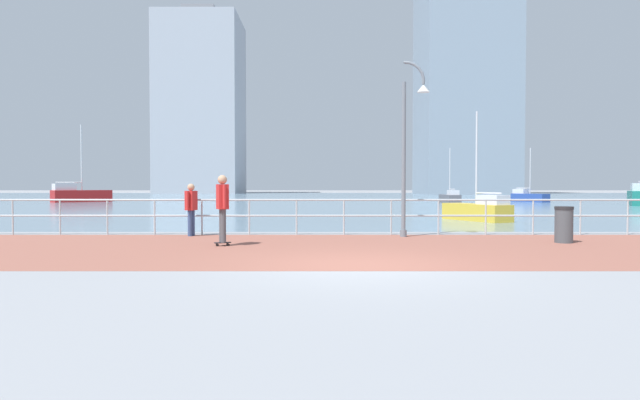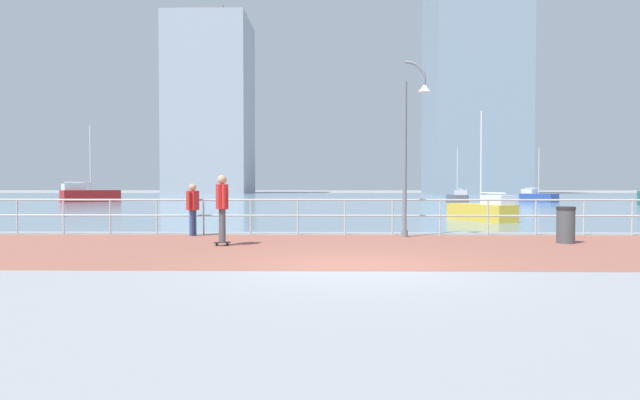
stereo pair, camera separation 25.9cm
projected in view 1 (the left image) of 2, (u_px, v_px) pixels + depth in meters
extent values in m
plane|color=gray|center=(327.00, 201.00, 49.74)|extent=(220.00, 220.00, 0.00)
cube|color=#935647|center=(350.00, 248.00, 12.51)|extent=(28.00, 6.73, 0.01)
cube|color=#6B899E|center=(326.00, 198.00, 60.85)|extent=(180.00, 88.00, 0.00)
cylinder|color=#B2BCC1|center=(12.00, 217.00, 15.85)|extent=(0.05, 0.05, 1.04)
cylinder|color=#B2BCC1|center=(60.00, 217.00, 15.85)|extent=(0.05, 0.05, 1.04)
cylinder|color=#B2BCC1|center=(107.00, 217.00, 15.85)|extent=(0.05, 0.05, 1.04)
cylinder|color=#B2BCC1|center=(154.00, 217.00, 15.85)|extent=(0.05, 0.05, 1.04)
cylinder|color=#B2BCC1|center=(202.00, 217.00, 15.85)|extent=(0.05, 0.05, 1.04)
cylinder|color=#B2BCC1|center=(249.00, 217.00, 15.86)|extent=(0.05, 0.05, 1.04)
cylinder|color=#B2BCC1|center=(296.00, 217.00, 15.86)|extent=(0.05, 0.05, 1.04)
cylinder|color=#B2BCC1|center=(343.00, 217.00, 15.86)|extent=(0.05, 0.05, 1.04)
cylinder|color=#B2BCC1|center=(391.00, 217.00, 15.86)|extent=(0.05, 0.05, 1.04)
cylinder|color=#B2BCC1|center=(438.00, 217.00, 15.86)|extent=(0.05, 0.05, 1.04)
cylinder|color=#B2BCC1|center=(485.00, 217.00, 15.86)|extent=(0.05, 0.05, 1.04)
cylinder|color=#B2BCC1|center=(533.00, 217.00, 15.86)|extent=(0.05, 0.05, 1.04)
cylinder|color=#B2BCC1|center=(580.00, 217.00, 15.86)|extent=(0.05, 0.05, 1.04)
cylinder|color=#B2BCC1|center=(627.00, 217.00, 15.86)|extent=(0.05, 0.05, 1.04)
cylinder|color=#B2BCC1|center=(343.00, 200.00, 15.84)|extent=(25.20, 0.06, 0.06)
cylinder|color=#B2BCC1|center=(343.00, 216.00, 15.86)|extent=(25.20, 0.06, 0.06)
cylinder|color=slate|center=(403.00, 233.00, 15.27)|extent=(0.19, 0.19, 0.20)
cylinder|color=slate|center=(403.00, 160.00, 15.21)|extent=(0.12, 0.12, 4.39)
cylinder|color=slate|center=(406.00, 63.00, 15.12)|extent=(0.20, 0.13, 0.11)
cylinder|color=slate|center=(412.00, 64.00, 15.07)|extent=(0.21, 0.14, 0.15)
cylinder|color=slate|center=(416.00, 67.00, 15.04)|extent=(0.20, 0.14, 0.18)
cylinder|color=slate|center=(420.00, 71.00, 15.01)|extent=(0.18, 0.13, 0.19)
cylinder|color=slate|center=(422.00, 76.00, 14.99)|extent=(0.15, 0.12, 0.19)
cylinder|color=slate|center=(423.00, 81.00, 14.99)|extent=(0.11, 0.11, 0.17)
cone|color=silver|center=(423.00, 88.00, 15.00)|extent=(0.36, 0.36, 0.22)
cylinder|color=black|center=(227.00, 244.00, 13.05)|extent=(0.07, 0.05, 0.06)
cylinder|color=black|center=(228.00, 245.00, 12.98)|extent=(0.07, 0.05, 0.06)
cylinder|color=black|center=(217.00, 245.00, 12.95)|extent=(0.07, 0.05, 0.06)
cylinder|color=black|center=(217.00, 245.00, 12.88)|extent=(0.07, 0.05, 0.06)
cube|color=black|center=(222.00, 243.00, 12.97)|extent=(0.41, 0.26, 0.02)
cylinder|color=#4C4C51|center=(221.00, 225.00, 13.03)|extent=(0.17, 0.17, 0.80)
cylinder|color=#4C4C51|center=(223.00, 226.00, 12.88)|extent=(0.17, 0.17, 0.80)
cube|color=red|center=(222.00, 197.00, 12.94)|extent=(0.35, 0.41, 0.60)
cylinder|color=red|center=(220.00, 196.00, 13.15)|extent=(0.12, 0.12, 0.57)
cylinder|color=red|center=(224.00, 196.00, 12.72)|extent=(0.12, 0.12, 0.57)
sphere|color=tan|center=(222.00, 180.00, 12.92)|extent=(0.22, 0.22, 0.22)
cylinder|color=#384C7A|center=(192.00, 223.00, 15.59)|extent=(0.16, 0.16, 0.75)
cylinder|color=#384C7A|center=(190.00, 223.00, 15.43)|extent=(0.16, 0.16, 0.75)
cube|color=red|center=(191.00, 200.00, 15.49)|extent=(0.31, 0.39, 0.56)
cylinder|color=red|center=(194.00, 200.00, 15.71)|extent=(0.11, 0.11, 0.53)
cylinder|color=red|center=(187.00, 200.00, 15.27)|extent=(0.11, 0.11, 0.53)
sphere|color=tan|center=(191.00, 187.00, 15.48)|extent=(0.21, 0.21, 0.21)
cylinder|color=#474C51|center=(563.00, 226.00, 13.66)|extent=(0.44, 0.44, 0.85)
cylinder|color=#262628|center=(564.00, 208.00, 13.65)|extent=(0.46, 0.46, 0.08)
cube|color=#284799|center=(529.00, 198.00, 47.58)|extent=(2.55, 3.50, 0.73)
cube|color=silver|center=(520.00, 191.00, 48.47)|extent=(1.24, 1.43, 0.41)
cylinder|color=silver|center=(530.00, 171.00, 47.52)|extent=(0.08, 0.08, 4.06)
cylinder|color=silver|center=(523.00, 188.00, 48.22)|extent=(0.79, 1.38, 0.07)
cube|color=#B21E1E|center=(81.00, 196.00, 47.52)|extent=(4.63, 4.35, 1.04)
cube|color=silver|center=(64.00, 187.00, 46.53)|extent=(2.00, 1.95, 0.58)
cylinder|color=silver|center=(81.00, 158.00, 47.43)|extent=(0.12, 0.12, 5.78)
cylinder|color=silver|center=(69.00, 182.00, 46.78)|extent=(1.69, 1.52, 0.09)
cube|color=silver|center=(639.00, 187.00, 40.82)|extent=(1.73, 2.05, 0.58)
cylinder|color=silver|center=(640.00, 182.00, 40.45)|extent=(1.05, 2.03, 0.09)
cube|color=gold|center=(476.00, 212.00, 22.37)|extent=(2.28, 3.35, 0.69)
cube|color=silver|center=(492.00, 200.00, 21.48)|extent=(1.13, 1.35, 0.39)
cylinder|color=silver|center=(476.00, 158.00, 22.31)|extent=(0.08, 0.08, 3.85)
cylinder|color=silver|center=(488.00, 193.00, 21.71)|extent=(0.68, 1.34, 0.06)
cube|color=#595960|center=(449.00, 199.00, 44.43)|extent=(1.13, 3.29, 0.70)
cube|color=silver|center=(453.00, 192.00, 43.44)|extent=(0.75, 1.20, 0.39)
cylinder|color=silver|center=(449.00, 171.00, 44.36)|extent=(0.08, 0.08, 3.87)
cylinder|color=silver|center=(452.00, 189.00, 43.69)|extent=(0.12, 1.46, 0.06)
cube|color=#A3A8B2|center=(201.00, 107.00, 100.73)|extent=(14.85, 14.50, 32.50)
cube|color=slate|center=(200.00, 14.00, 100.26)|extent=(5.94, 5.80, 2.00)
cube|color=#8493A3|center=(464.00, 71.00, 91.61)|extent=(15.14, 15.05, 42.17)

